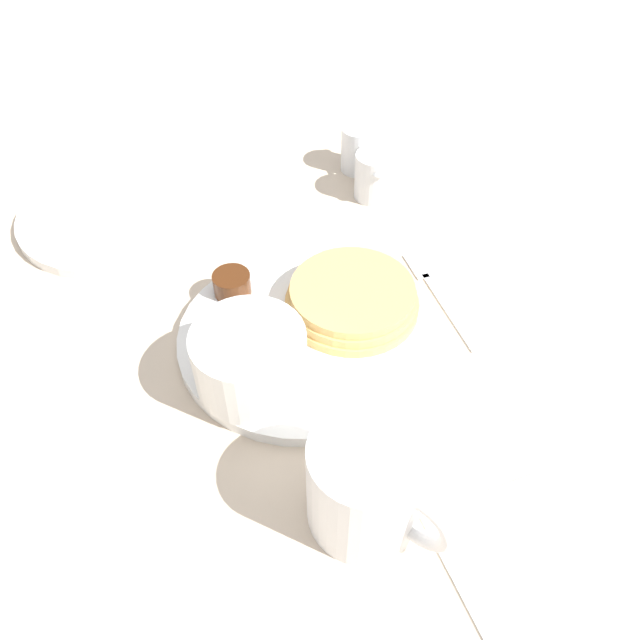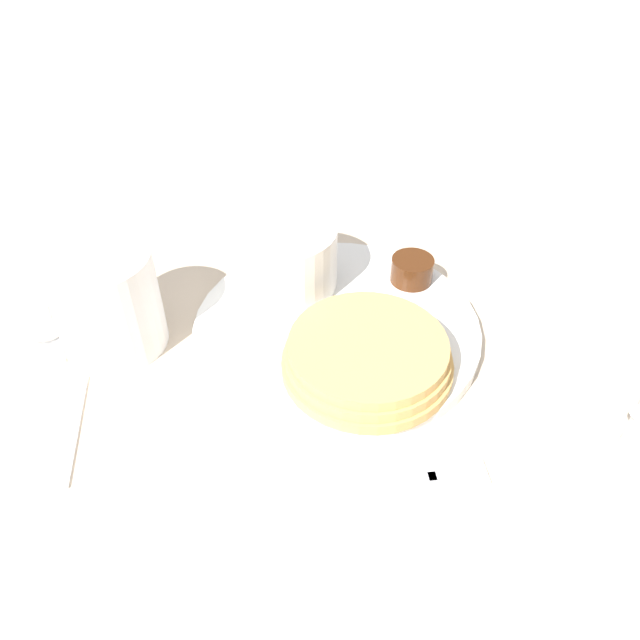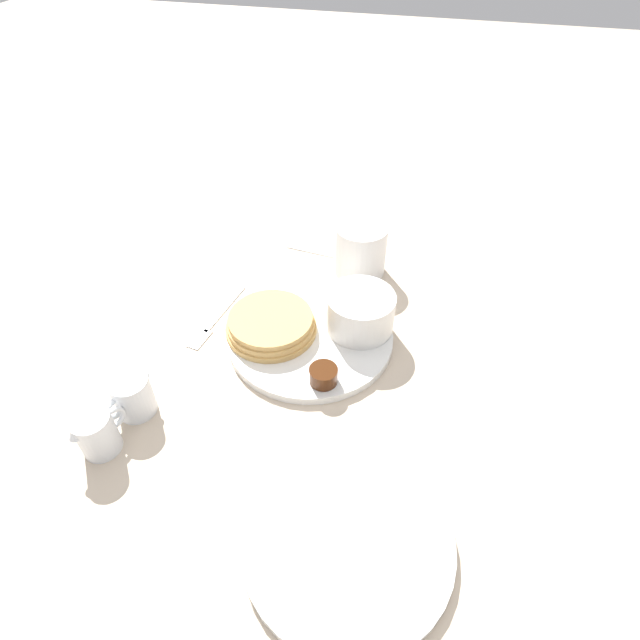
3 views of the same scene
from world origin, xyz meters
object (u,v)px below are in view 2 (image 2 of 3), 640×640
Objects in this scene: coffee_mug at (103,303)px; fork at (406,478)px; plate at (336,328)px; bowl at (281,254)px.

fork is (-0.19, 0.19, -0.04)m from coffee_mug.
plate is at bearing -87.89° from fork.
coffee_mug is 0.75× the size of fork.
plate is 2.15× the size of coffee_mug.
bowl is 0.15m from coffee_mug.
coffee_mug is at bearing -10.96° from plate.
coffee_mug is at bearing -44.99° from fork.
bowl is 0.22m from fork.
coffee_mug reaches higher than plate.
fork is at bearing 99.86° from bowl.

